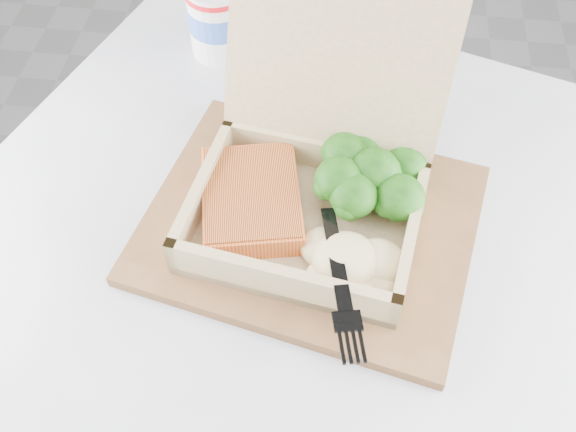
# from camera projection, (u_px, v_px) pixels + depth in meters

# --- Properties ---
(cafe_table) EXTENTS (0.92, 0.92, 0.71)m
(cafe_table) POSITION_uv_depth(u_px,v_px,m) (303.00, 348.00, 0.75)
(cafe_table) COLOR black
(cafe_table) RESTS_ON floor
(serving_tray) EXTENTS (0.36, 0.31, 0.01)m
(serving_tray) POSITION_uv_depth(u_px,v_px,m) (310.00, 224.00, 0.63)
(serving_tray) COLOR brown
(serving_tray) RESTS_ON cafe_table
(takeout_container) EXTENTS (0.24, 0.25, 0.19)m
(takeout_container) POSITION_uv_depth(u_px,v_px,m) (314.00, 169.00, 0.60)
(takeout_container) COLOR tan
(takeout_container) RESTS_ON serving_tray
(salmon_fillet) EXTENTS (0.11, 0.14, 0.02)m
(salmon_fillet) POSITION_uv_depth(u_px,v_px,m) (251.00, 200.00, 0.61)
(salmon_fillet) COLOR orange
(salmon_fillet) RESTS_ON takeout_container
(broccoli_pile) EXTENTS (0.12, 0.12, 0.04)m
(broccoli_pile) POSITION_uv_depth(u_px,v_px,m) (373.00, 179.00, 0.61)
(broccoli_pile) COLOR #2D751A
(broccoli_pile) RESTS_ON takeout_container
(mashed_potatoes) EXTENTS (0.10, 0.08, 0.03)m
(mashed_potatoes) POSITION_uv_depth(u_px,v_px,m) (346.00, 260.00, 0.56)
(mashed_potatoes) COLOR #F2E39C
(mashed_potatoes) RESTS_ON takeout_container
(plastic_fork) EXTENTS (0.05, 0.17, 0.02)m
(plastic_fork) POSITION_uv_depth(u_px,v_px,m) (333.00, 237.00, 0.56)
(plastic_fork) COLOR black
(plastic_fork) RESTS_ON mashed_potatoes
(paper_cup) EXTENTS (0.07, 0.07, 0.09)m
(paper_cup) POSITION_uv_depth(u_px,v_px,m) (218.00, 17.00, 0.75)
(paper_cup) COLOR silver
(paper_cup) RESTS_ON cafe_table
(receipt) EXTENTS (0.11, 0.17, 0.00)m
(receipt) POSITION_uv_depth(u_px,v_px,m) (356.00, 109.00, 0.73)
(receipt) COLOR white
(receipt) RESTS_ON cafe_table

